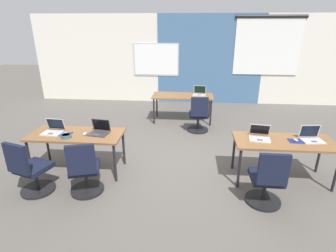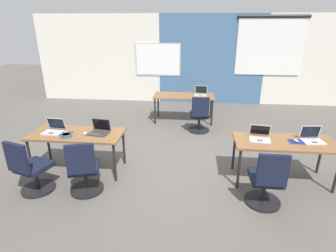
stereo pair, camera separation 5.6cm
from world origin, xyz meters
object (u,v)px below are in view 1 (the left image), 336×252
Objects in this scene: laptop_near_right_end at (311,137)px; snack_bowl at (66,136)px; chair_near_left_inner at (85,172)px; laptop_near_left_end at (53,130)px; desk_far_center at (183,97)px; mouse_near_left_end at (65,133)px; chair_near_left_end at (31,172)px; laptop_far_right at (199,93)px; laptop_near_right_inner at (260,136)px; chair_far_right at (198,117)px; mouse_near_left_inner at (85,134)px; desk_near_left at (77,137)px; desk_near_right at (284,144)px; mouse_near_right_end at (296,140)px; chair_near_right_inner at (267,183)px; laptop_near_left_inner at (99,131)px.

laptop_near_right_end is 4.03m from snack_bowl.
laptop_near_left_end is (-0.79, 0.70, 0.39)m from chair_near_left_inner.
mouse_near_left_end is (-1.93, -2.85, 0.08)m from desk_far_center.
laptop_far_right is (2.64, 3.63, 0.39)m from chair_near_left_end.
laptop_near_right_inner is 2.24m from chair_far_right.
chair_near_left_inner is at bearing -49.06° from mouse_near_left_end.
mouse_near_left_end reaches higher than desk_far_center.
mouse_near_left_inner is at bearing 31.42° from snack_bowl.
desk_near_left is 3.50m from desk_near_right.
mouse_near_left_inner is at bearing 43.18° from chair_far_right.
desk_far_center is (-1.75, 2.80, 0.00)m from desk_near_right.
desk_near_right is 1.74× the size of chair_far_right.
chair_far_right is 5.18× the size of snack_bowl.
chair_far_right is at bearing -138.97° from chair_near_left_inner.
chair_near_left_inner is 0.92m from mouse_near_left_end.
laptop_near_right_end is 3.15× the size of mouse_near_right_end.
mouse_near_left_end is (0.23, -0.06, -0.03)m from laptop_near_left_end.
mouse_near_left_end reaches higher than mouse_near_left_inner.
desk_near_left is 1.74× the size of chair_near_right_inner.
chair_near_left_end is 4.50m from laptop_far_right.
snack_bowl is at bearing -177.19° from mouse_near_right_end.
chair_far_right is (2.57, 2.03, -0.39)m from laptop_near_left_end.
mouse_near_left_inner is at bearing -87.97° from chair_near_left_inner.
desk_near_left is at bearing 2.38° from laptop_near_left_end.
desk_near_right is 2.46m from chair_far_right.
desk_far_center is 3.40m from mouse_near_right_end.
chair_near_left_inner is 2.86m from laptop_near_right_inner.
laptop_far_right is at bearing 55.23° from mouse_near_left_inner.
chair_near_left_inner is 0.78m from snack_bowl.
laptop_far_right is at bearing 52.79° from desk_near_left.
chair_near_left_inner and chair_near_left_end have the same top height.
desk_near_left is 15.67× the size of mouse_near_left_inner.
laptop_far_right reaches higher than laptop_near_right_inner.
laptop_near_right_end is (4.38, 0.81, 0.39)m from chair_near_left_end.
chair_near_left_inner is at bearing -158.61° from chair_near_left_end.
laptop_near_left_inner is (-1.35, -2.76, 0.11)m from desk_far_center.
laptop_far_right is (0.44, 0.08, 0.11)m from desk_far_center.
desk_near_right is 14.12× the size of mouse_near_right_end.
chair_far_right is at bearing 125.53° from laptop_near_right_end.
desk_near_right is at bearing -57.83° from laptop_far_right.
desk_near_left is 3.18m from chair_near_right_inner.
desk_near_left is at bearing -122.01° from desk_far_center.
laptop_near_left_end is at bearing 178.05° from desk_near_left.
chair_near_left_inner is 2.70m from chair_near_right_inner.
chair_near_right_inner is (-0.03, -0.79, -0.39)m from laptop_near_right_inner.
laptop_near_left_end is at bearing 35.36° from chair_far_right.
laptop_far_right is at bearing -108.80° from chair_near_left_end.
desk_far_center is 3.51m from snack_bowl.
laptop_near_right_end is 2.69m from chair_far_right.
desk_near_left is at bearing -119.48° from laptop_far_right.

